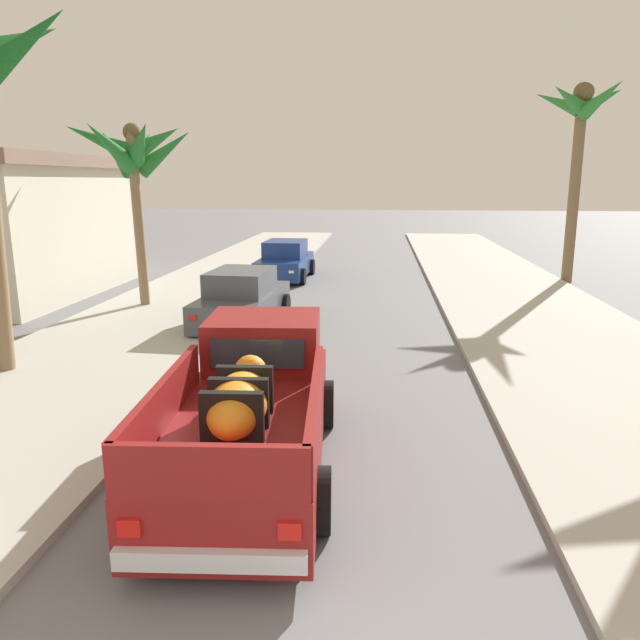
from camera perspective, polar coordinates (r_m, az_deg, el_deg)
The scene contains 9 objects.
sidewalk_left at distance 15.64m, azimuth -17.36°, elevation -1.41°, with size 5.19×60.00×0.12m, color #B2AFA8.
sidewalk_right at distance 15.11m, azimuth 23.09°, elevation -2.38°, with size 5.19×60.00×0.12m, color #B2AFA8.
curb_left at distance 15.21m, azimuth -13.22°, elevation -1.59°, with size 0.16×60.00×0.10m, color silver.
curb_right at distance 14.80m, azimuth 18.68°, elevation -2.37°, with size 0.16×60.00×0.10m, color silver.
pickup_truck at distance 8.22m, azimuth -6.60°, elevation -8.62°, with size 2.46×5.32×1.80m.
car_left_near at distance 16.25m, azimuth -7.54°, elevation 2.00°, with size 2.21×4.34×1.54m.
car_left_mid at distance 23.92m, azimuth -3.39°, elevation 5.70°, with size 2.10×4.29×1.54m.
palm_tree_right_fore at distance 24.90m, azimuth 23.93°, elevation 16.95°, with size 3.24×3.87×7.41m.
palm_tree_left_back at distance 18.72m, azimuth -17.63°, elevation 15.18°, with size 3.34×3.92×5.62m.
Camera 1 is at (0.75, -1.89, 3.87)m, focal length 33.06 mm.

